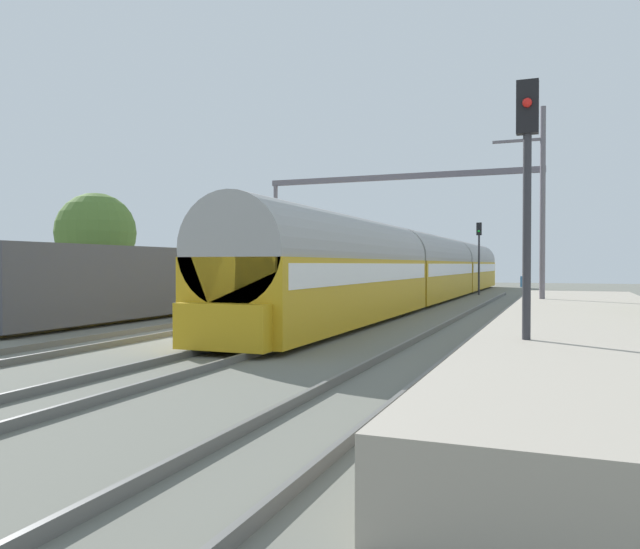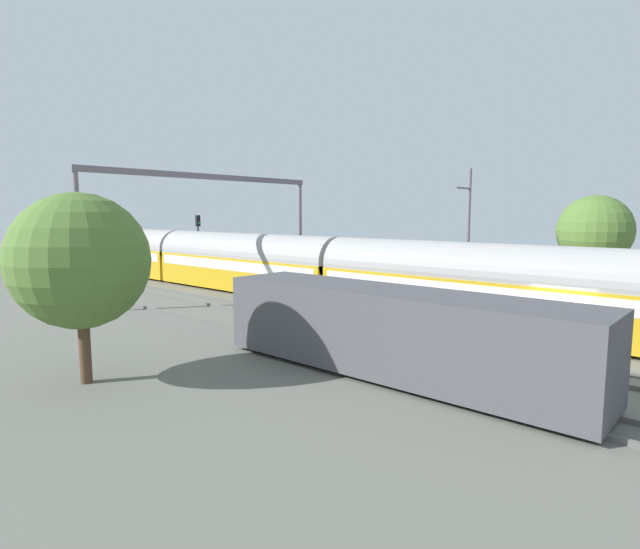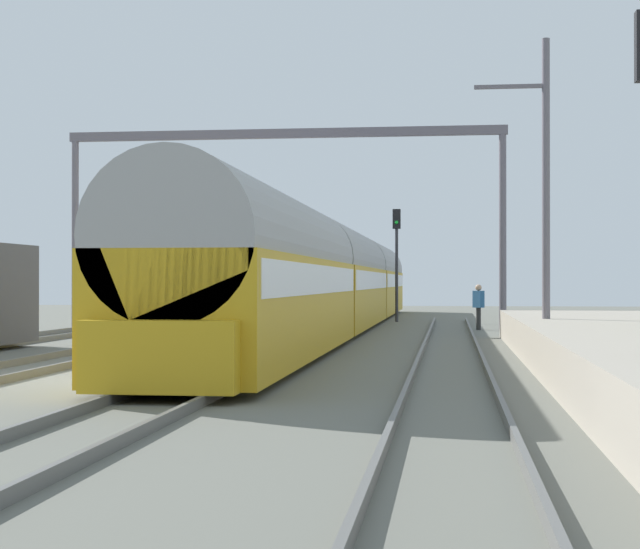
{
  "view_description": "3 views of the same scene",
  "coord_description": "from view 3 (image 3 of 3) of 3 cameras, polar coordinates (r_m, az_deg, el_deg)",
  "views": [
    {
      "loc": [
        9.6,
        -16.43,
        2.18
      ],
      "look_at": [
        2.18,
        2.55,
        1.84
      ],
      "focal_mm": 34.76,
      "sensor_mm": 36.0,
      "label": 1
    },
    {
      "loc": [
        -20.36,
        -5.91,
        5.35
      ],
      "look_at": [
        1.48,
        13.35,
        1.81
      ],
      "focal_mm": 28.58,
      "sensor_mm": 36.0,
      "label": 2
    },
    {
      "loc": [
        6.52,
        -19.07,
        1.84
      ],
      "look_at": [
        1.09,
        24.58,
        2.14
      ],
      "focal_mm": 58.78,
      "sensor_mm": 36.0,
      "label": 3
    }
  ],
  "objects": [
    {
      "name": "track_east",
      "position": [
        19.63,
        -5.74,
        -5.53
      ],
      "size": [
        1.51,
        60.0,
        0.16
      ],
      "color": "#5B5B58",
      "rests_on": "ground"
    },
    {
      "name": "person_crossing",
      "position": [
        40.2,
        8.63,
        -1.54
      ],
      "size": [
        0.45,
        0.45,
        1.73
      ],
      "rotation": [
        0.0,
        0.0,
        2.34
      ],
      "color": "#2B2B2B",
      "rests_on": "ground"
    },
    {
      "name": "railway_signal_far",
      "position": [
        47.98,
        4.19,
        1.35
      ],
      "size": [
        0.36,
        0.3,
        5.16
      ],
      "color": "#2D2D33",
      "rests_on": "ground"
    },
    {
      "name": "passenger_train",
      "position": [
        40.09,
        0.87,
        -0.2
      ],
      "size": [
        2.93,
        49.2,
        3.82
      ],
      "color": "gold",
      "rests_on": "ground"
    },
    {
      "name": "catenary_pole_east_mid",
      "position": [
        27.14,
        12.1,
        4.5
      ],
      "size": [
        1.9,
        0.2,
        8.0
      ],
      "color": "slate",
      "rests_on": "ground"
    },
    {
      "name": "ground",
      "position": [
        20.23,
        -11.79,
        -5.6
      ],
      "size": [
        120.0,
        120.0,
        0.0
      ],
      "primitive_type": "plane",
      "color": "#62635A"
    },
    {
      "name": "catenary_gantry",
      "position": [
        41.45,
        -2.0,
        5.32
      ],
      "size": [
        17.46,
        0.28,
        7.86
      ],
      "color": "slate",
      "rests_on": "ground"
    },
    {
      "name": "track_far_east",
      "position": [
        19.15,
        7.13,
        -5.66
      ],
      "size": [
        1.52,
        60.0,
        0.16
      ],
      "color": "#5B5B58",
      "rests_on": "ground"
    }
  ]
}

